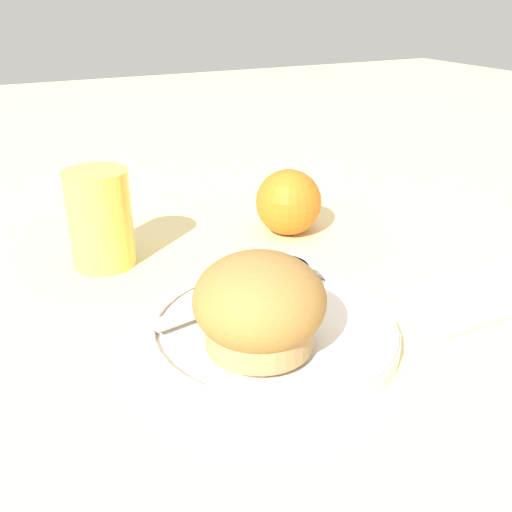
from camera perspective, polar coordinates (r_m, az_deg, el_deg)
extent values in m
plane|color=beige|center=(0.48, 0.16, -6.92)|extent=(3.00, 3.00, 0.00)
cylinder|color=silver|center=(0.46, 1.42, -7.85)|extent=(0.20, 0.20, 0.01)
torus|color=silver|center=(0.45, 1.44, -6.79)|extent=(0.19, 0.19, 0.01)
cylinder|color=tan|center=(0.41, 0.33, -7.12)|extent=(0.08, 0.08, 0.03)
ellipsoid|color=olive|center=(0.40, 0.34, -4.41)|extent=(0.10, 0.10, 0.07)
cylinder|color=silver|center=(0.49, 2.34, -2.25)|extent=(0.06, 0.06, 0.02)
cylinder|color=beige|center=(0.48, 2.35, -1.29)|extent=(0.05, 0.05, 0.00)
sphere|color=#B7192D|center=(0.47, -2.80, -3.52)|extent=(0.02, 0.02, 0.02)
sphere|color=#B7192D|center=(0.48, -0.95, -3.09)|extent=(0.02, 0.02, 0.02)
cube|color=#B7B7BC|center=(0.48, -1.54, -4.02)|extent=(0.16, 0.04, 0.00)
sphere|color=orange|center=(0.65, 3.27, 5.39)|extent=(0.07, 0.07, 0.07)
cylinder|color=#EAD14C|center=(0.58, -15.31, 3.61)|extent=(0.06, 0.06, 0.10)
cube|color=#D19E93|center=(0.56, 21.39, -3.37)|extent=(0.16, 0.09, 0.01)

